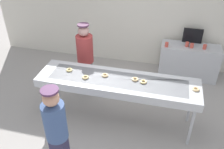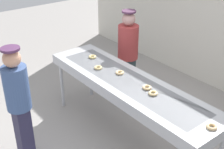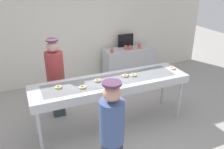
# 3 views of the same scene
# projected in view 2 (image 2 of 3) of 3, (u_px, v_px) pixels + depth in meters

# --- Properties ---
(ground_plane) EXTENTS (16.00, 16.00, 0.00)m
(ground_plane) POSITION_uv_depth(u_px,v_px,m) (127.00, 137.00, 4.73)
(ground_plane) COLOR #9E9993
(fryer_conveyor) EXTENTS (2.96, 0.77, 0.98)m
(fryer_conveyor) POSITION_uv_depth(u_px,v_px,m) (128.00, 86.00, 4.31)
(fryer_conveyor) COLOR #B7BABF
(fryer_conveyor) RESTS_ON ground
(plain_donut_0) EXTENTS (0.16, 0.16, 0.03)m
(plain_donut_0) POSITION_uv_depth(u_px,v_px,m) (153.00, 93.00, 3.95)
(plain_donut_0) COLOR #E7C886
(plain_donut_0) RESTS_ON fryer_conveyor
(plain_donut_1) EXTENTS (0.17, 0.17, 0.03)m
(plain_donut_1) POSITION_uv_depth(u_px,v_px,m) (98.00, 68.00, 4.62)
(plain_donut_1) COLOR #ECCD86
(plain_donut_1) RESTS_ON fryer_conveyor
(plain_donut_2) EXTENTS (0.17, 0.17, 0.03)m
(plain_donut_2) POSITION_uv_depth(u_px,v_px,m) (147.00, 87.00, 4.08)
(plain_donut_2) COLOR #EBC489
(plain_donut_2) RESTS_ON fryer_conveyor
(plain_donut_3) EXTENTS (0.15, 0.15, 0.03)m
(plain_donut_3) POSITION_uv_depth(u_px,v_px,m) (212.00, 127.00, 3.32)
(plain_donut_3) COLOR #F1C98B
(plain_donut_3) RESTS_ON fryer_conveyor
(plain_donut_4) EXTENTS (0.13, 0.13, 0.03)m
(plain_donut_4) POSITION_uv_depth(u_px,v_px,m) (92.00, 57.00, 4.97)
(plain_donut_4) COLOR #EAD182
(plain_donut_4) RESTS_ON fryer_conveyor
(plain_donut_5) EXTENTS (0.17, 0.17, 0.03)m
(plain_donut_5) POSITION_uv_depth(u_px,v_px,m) (120.00, 73.00, 4.47)
(plain_donut_5) COLOR #EEC88C
(plain_donut_5) RESTS_ON fryer_conveyor
(worker_baker) EXTENTS (0.35, 0.35, 1.66)m
(worker_baker) POSITION_uv_depth(u_px,v_px,m) (128.00, 50.00, 5.33)
(worker_baker) COLOR #2F3E42
(worker_baker) RESTS_ON ground
(customer_waiting) EXTENTS (0.32, 0.32, 1.65)m
(customer_waiting) POSITION_uv_depth(u_px,v_px,m) (19.00, 100.00, 3.94)
(customer_waiting) COLOR #2B2947
(customer_waiting) RESTS_ON ground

